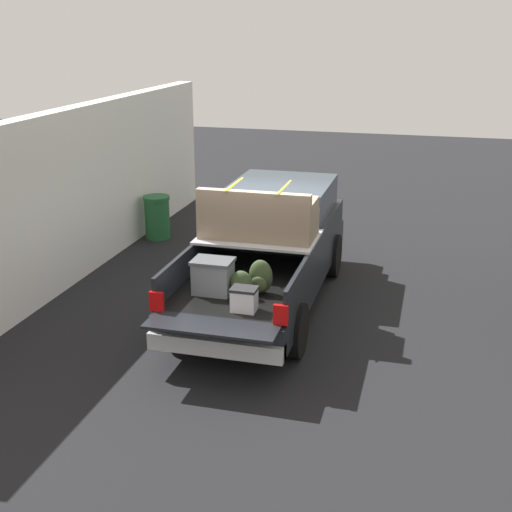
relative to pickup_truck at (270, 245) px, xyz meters
name	(u,v)px	position (x,y,z in m)	size (l,w,h in m)	color
ground_plane	(265,305)	(-0.38, 0.00, -0.98)	(40.00, 40.00, 0.00)	black
pickup_truck	(270,245)	(0.00, 0.00, 0.00)	(6.05, 2.06, 2.23)	black
building_facade	(86,188)	(0.68, 3.90, 0.63)	(11.39, 0.36, 3.20)	white
trash_can	(157,217)	(2.77, 3.33, -0.48)	(0.60, 0.60, 0.98)	#1E592D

